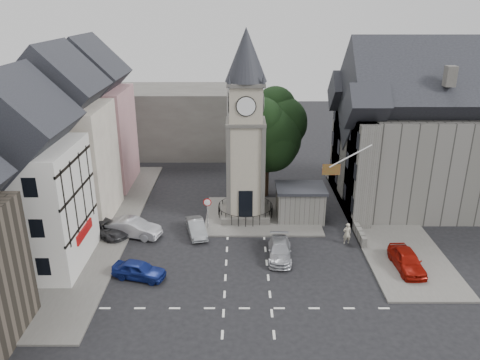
{
  "coord_description": "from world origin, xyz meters",
  "views": [
    {
      "loc": [
        -0.47,
        -30.09,
        18.08
      ],
      "look_at": [
        -0.48,
        5.0,
        4.65
      ],
      "focal_mm": 35.0,
      "sensor_mm": 36.0,
      "label": 1
    }
  ],
  "objects_px": {
    "stone_shelter": "(300,203)",
    "car_east_red": "(407,260)",
    "car_west_blue": "(139,270)",
    "pedestrian": "(347,233)",
    "clock_tower": "(246,129)"
  },
  "relations": [
    {
      "from": "stone_shelter",
      "to": "car_east_red",
      "type": "relative_size",
      "value": 1.01
    },
    {
      "from": "car_west_blue",
      "to": "pedestrian",
      "type": "relative_size",
      "value": 2.11
    },
    {
      "from": "stone_shelter",
      "to": "car_east_red",
      "type": "distance_m",
      "value": 10.74
    },
    {
      "from": "clock_tower",
      "to": "car_east_red",
      "type": "height_order",
      "value": "clock_tower"
    },
    {
      "from": "pedestrian",
      "to": "stone_shelter",
      "type": "bearing_deg",
      "value": -61.6
    },
    {
      "from": "clock_tower",
      "to": "stone_shelter",
      "type": "height_order",
      "value": "clock_tower"
    },
    {
      "from": "car_west_blue",
      "to": "clock_tower",
      "type": "bearing_deg",
      "value": -21.62
    },
    {
      "from": "clock_tower",
      "to": "car_east_red",
      "type": "distance_m",
      "value": 16.29
    },
    {
      "from": "car_east_red",
      "to": "pedestrian",
      "type": "distance_m",
      "value": 5.18
    },
    {
      "from": "stone_shelter",
      "to": "car_east_red",
      "type": "height_order",
      "value": "stone_shelter"
    },
    {
      "from": "stone_shelter",
      "to": "car_west_blue",
      "type": "bearing_deg",
      "value": -142.27
    },
    {
      "from": "car_west_blue",
      "to": "car_east_red",
      "type": "distance_m",
      "value": 19.04
    },
    {
      "from": "stone_shelter",
      "to": "car_east_red",
      "type": "xyz_separation_m",
      "value": [
        6.7,
        -8.36,
        -0.82
      ]
    },
    {
      "from": "stone_shelter",
      "to": "car_east_red",
      "type": "bearing_deg",
      "value": -51.28
    },
    {
      "from": "car_east_red",
      "to": "pedestrian",
      "type": "bearing_deg",
      "value": 130.05
    }
  ]
}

